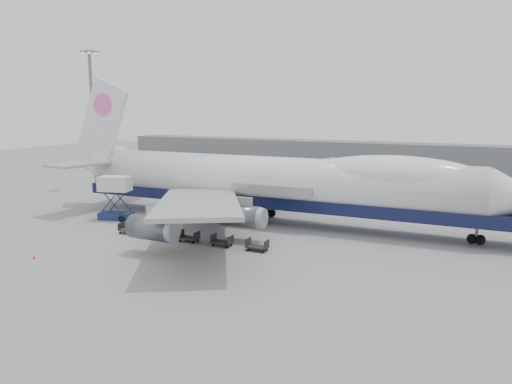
% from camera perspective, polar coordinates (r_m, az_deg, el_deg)
% --- Properties ---
extents(ground, '(260.00, 260.00, 0.00)m').
position_cam_1_polar(ground, '(56.93, -2.66, -6.03)').
color(ground, gray).
rests_on(ground, ground).
extents(apron_line, '(60.00, 0.15, 0.01)m').
position_cam_1_polar(apron_line, '(51.92, -5.75, -7.65)').
color(apron_line, gold).
rests_on(apron_line, ground).
extents(hangar, '(110.00, 8.00, 7.00)m').
position_cam_1_polar(hangar, '(124.26, 8.29, 4.19)').
color(hangar, slate).
rests_on(hangar, ground).
extents(floodlight_mast, '(2.40, 2.40, 25.43)m').
position_cam_1_polar(floodlight_mast, '(99.02, -18.19, 8.62)').
color(floodlight_mast, slate).
rests_on(floodlight_mast, ground).
extents(airliner, '(67.00, 55.30, 19.98)m').
position_cam_1_polar(airliner, '(66.12, 2.62, 1.19)').
color(airliner, white).
rests_on(airliner, ground).
extents(catering_truck, '(4.96, 3.92, 6.00)m').
position_cam_1_polar(catering_truck, '(71.25, -15.78, -0.33)').
color(catering_truck, navy).
rests_on(catering_truck, ground).
extents(traffic_cone, '(0.34, 0.34, 0.50)m').
position_cam_1_polar(traffic_cone, '(56.58, -24.04, -6.76)').
color(traffic_cone, '#E43D0C').
rests_on(traffic_cone, ground).
extents(dolly_0, '(2.30, 1.35, 1.30)m').
position_cam_1_polar(dolly_0, '(63.46, -14.35, -4.17)').
color(dolly_0, '#2D2D30').
rests_on(dolly_0, ground).
extents(dolly_1, '(2.30, 1.35, 1.30)m').
position_cam_1_polar(dolly_1, '(60.84, -11.15, -4.65)').
color(dolly_1, '#2D2D30').
rests_on(dolly_1, ground).
extents(dolly_2, '(2.30, 1.35, 1.30)m').
position_cam_1_polar(dolly_2, '(58.44, -7.67, -5.15)').
color(dolly_2, '#2D2D30').
rests_on(dolly_2, ground).
extents(dolly_3, '(2.30, 1.35, 1.30)m').
position_cam_1_polar(dolly_3, '(56.27, -3.90, -5.68)').
color(dolly_3, '#2D2D30').
rests_on(dolly_3, ground).
extents(dolly_4, '(2.30, 1.35, 1.30)m').
position_cam_1_polar(dolly_4, '(54.37, 0.15, -6.21)').
color(dolly_4, '#2D2D30').
rests_on(dolly_4, ground).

